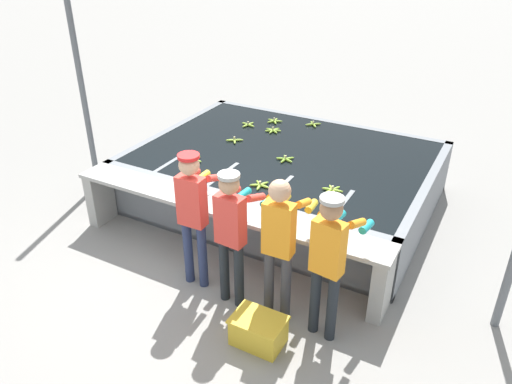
# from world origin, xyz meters

# --- Properties ---
(ground_plane) EXTENTS (80.00, 80.00, 0.00)m
(ground_plane) POSITION_xyz_m (0.00, 0.00, 0.00)
(ground_plane) COLOR gray
(ground_plane) RESTS_ON ground
(wash_tank) EXTENTS (4.31, 3.20, 0.83)m
(wash_tank) POSITION_xyz_m (0.00, 2.03, 0.41)
(wash_tank) COLOR gray
(wash_tank) RESTS_ON ground
(work_ledge) EXTENTS (4.31, 0.45, 0.83)m
(work_ledge) POSITION_xyz_m (0.00, 0.23, 0.59)
(work_ledge) COLOR #9E9E99
(work_ledge) RESTS_ON ground
(worker_0) EXTENTS (0.42, 0.73, 1.71)m
(worker_0) POSITION_xyz_m (-0.04, -0.27, 1.04)
(worker_0) COLOR navy
(worker_0) RESTS_ON ground
(worker_1) EXTENTS (0.44, 0.73, 1.65)m
(worker_1) POSITION_xyz_m (0.52, -0.35, 1.00)
(worker_1) COLOR #1E2328
(worker_1) RESTS_ON ground
(worker_2) EXTENTS (0.42, 0.72, 1.69)m
(worker_2) POSITION_xyz_m (1.06, -0.30, 1.02)
(worker_2) COLOR #38383D
(worker_2) RESTS_ON ground
(worker_3) EXTENTS (0.47, 0.74, 1.67)m
(worker_3) POSITION_xyz_m (1.62, -0.34, 1.01)
(worker_3) COLOR #1E2328
(worker_3) RESTS_ON ground
(banana_bunch_floating_0) EXTENTS (0.25, 0.25, 0.08)m
(banana_bunch_floating_0) POSITION_xyz_m (-0.88, 2.04, 0.85)
(banana_bunch_floating_0) COLOR #9EC642
(banana_bunch_floating_0) RESTS_ON wash_tank
(banana_bunch_floating_1) EXTENTS (0.28, 0.28, 0.08)m
(banana_bunch_floating_1) POSITION_xyz_m (-0.54, 2.70, 0.84)
(banana_bunch_floating_1) COLOR #8CB738
(banana_bunch_floating_1) RESTS_ON wash_tank
(banana_bunch_floating_2) EXTENTS (0.28, 0.27, 0.08)m
(banana_bunch_floating_2) POSITION_xyz_m (1.06, 1.22, 0.84)
(banana_bunch_floating_2) COLOR #8CB738
(banana_bunch_floating_2) RESTS_ON wash_tank
(banana_bunch_floating_3) EXTENTS (0.28, 0.27, 0.08)m
(banana_bunch_floating_3) POSITION_xyz_m (0.13, 1.78, 0.84)
(banana_bunch_floating_3) COLOR #7FAD33
(banana_bunch_floating_3) RESTS_ON wash_tank
(banana_bunch_floating_4) EXTENTS (0.28, 0.27, 0.08)m
(banana_bunch_floating_4) POSITION_xyz_m (-0.72, 3.09, 0.84)
(banana_bunch_floating_4) COLOR #93BC3D
(banana_bunch_floating_4) RESTS_ON wash_tank
(banana_bunch_floating_5) EXTENTS (0.24, 0.24, 0.08)m
(banana_bunch_floating_5) POSITION_xyz_m (-0.07, 3.27, 0.85)
(banana_bunch_floating_5) COLOR #93BC3D
(banana_bunch_floating_5) RESTS_ON wash_tank
(banana_bunch_floating_6) EXTENTS (0.28, 0.28, 0.08)m
(banana_bunch_floating_6) POSITION_xyz_m (-1.03, 2.73, 0.85)
(banana_bunch_floating_6) COLOR #9EC642
(banana_bunch_floating_6) RESTS_ON wash_tank
(banana_bunch_floating_7) EXTENTS (0.27, 0.28, 0.08)m
(banana_bunch_floating_7) POSITION_xyz_m (0.19, 0.90, 0.84)
(banana_bunch_floating_7) COLOR #8CB738
(banana_bunch_floating_7) RESTS_ON wash_tank
(banana_bunch_floating_8) EXTENTS (0.28, 0.28, 0.08)m
(banana_bunch_floating_8) POSITION_xyz_m (-1.03, 1.13, 0.85)
(banana_bunch_floating_8) COLOR #75A333
(banana_bunch_floating_8) RESTS_ON wash_tank
(knife_0) EXTENTS (0.15, 0.34, 0.02)m
(knife_0) POSITION_xyz_m (-0.34, 0.19, 0.84)
(knife_0) COLOR silver
(knife_0) RESTS_ON work_ledge
(crate) EXTENTS (0.55, 0.39, 0.32)m
(crate) POSITION_xyz_m (1.09, -0.81, 0.16)
(crate) COLOR gold
(crate) RESTS_ON ground
(support_post_left) EXTENTS (0.09, 0.09, 3.20)m
(support_post_left) POSITION_xyz_m (-2.93, 1.01, 1.60)
(support_post_left) COLOR slate
(support_post_left) RESTS_ON ground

